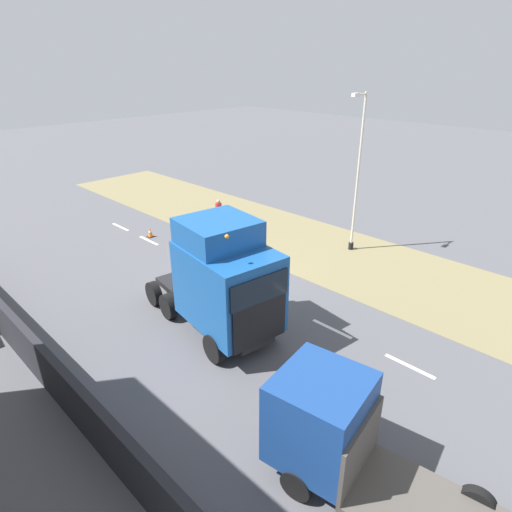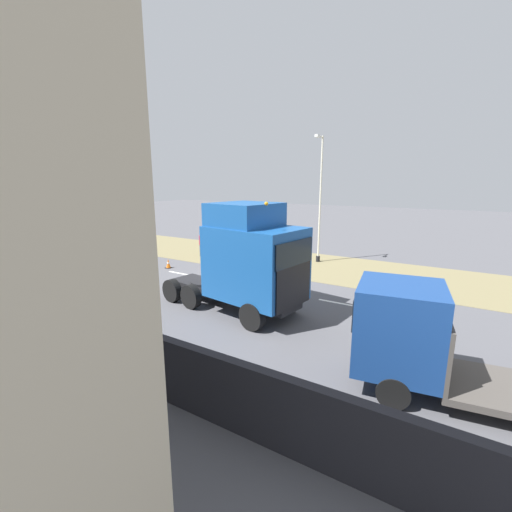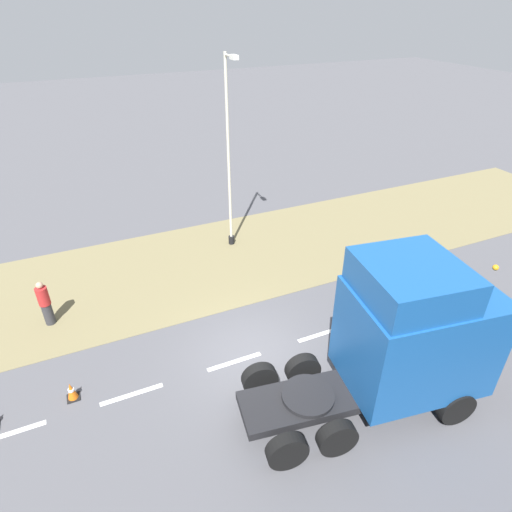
% 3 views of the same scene
% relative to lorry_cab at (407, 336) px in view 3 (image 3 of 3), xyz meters
% --- Properties ---
extents(ground_plane, '(120.00, 120.00, 0.00)m').
position_rel_lorry_cab_xyz_m(ground_plane, '(-3.11, -2.99, -2.28)').
color(ground_plane, '#515156').
rests_on(ground_plane, ground).
extents(grass_verge, '(7.00, 44.00, 0.01)m').
position_rel_lorry_cab_xyz_m(grass_verge, '(-9.11, -2.99, -2.27)').
color(grass_verge, olive).
rests_on(grass_verge, ground).
extents(lane_markings, '(0.16, 21.00, 0.00)m').
position_rel_lorry_cab_xyz_m(lane_markings, '(-3.11, -3.69, -2.28)').
color(lane_markings, white).
rests_on(lane_markings, ground).
extents(lorry_cab, '(3.49, 6.83, 4.68)m').
position_rel_lorry_cab_xyz_m(lorry_cab, '(0.00, 0.00, 0.00)').
color(lorry_cab, black).
rests_on(lorry_cab, ground).
extents(lamp_post, '(1.25, 0.27, 8.15)m').
position_rel_lorry_cab_xyz_m(lamp_post, '(-10.11, -1.03, 1.63)').
color(lamp_post, black).
rests_on(lamp_post, ground).
extents(pedestrian, '(0.39, 0.39, 1.75)m').
position_rel_lorry_cab_xyz_m(pedestrian, '(-7.50, -8.92, -1.42)').
color(pedestrian, '#333338').
rests_on(pedestrian, ground).
extents(traffic_cone_trailing, '(0.36, 0.36, 0.58)m').
position_rel_lorry_cab_xyz_m(traffic_cone_trailing, '(-3.67, -8.45, -1.99)').
color(traffic_cone_trailing, black).
rests_on(traffic_cone_trailing, ground).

